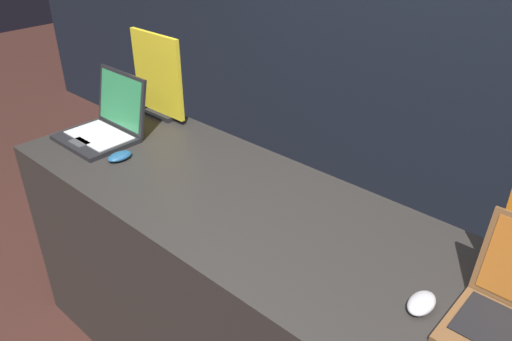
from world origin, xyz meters
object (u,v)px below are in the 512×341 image
object	(u,v)px
promo_stand_front	(158,79)
mouse_front	(120,156)
laptop_front	(106,124)
mouse_back	(422,303)

from	to	relation	value
promo_stand_front	mouse_front	bearing A→B (deg)	-60.20
promo_stand_front	laptop_front	bearing A→B (deg)	-90.00
mouse_front	promo_stand_front	world-z (taller)	promo_stand_front
promo_stand_front	mouse_back	distance (m)	1.59
laptop_front	promo_stand_front	world-z (taller)	promo_stand_front
mouse_back	promo_stand_front	bearing A→B (deg)	167.55
mouse_back	laptop_front	bearing A→B (deg)	178.83
laptop_front	mouse_front	world-z (taller)	laptop_front
promo_stand_front	mouse_back	size ratio (longest dim) A/B	3.81
laptop_front	mouse_front	xyz separation A→B (m)	(0.23, -0.09, -0.05)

